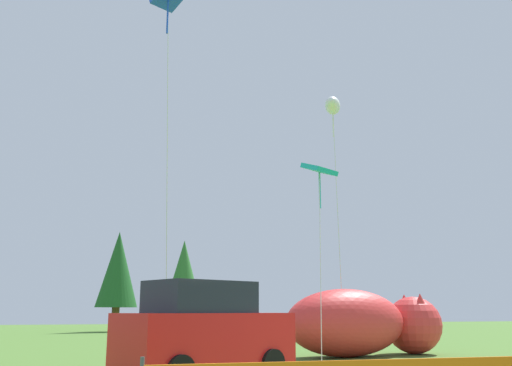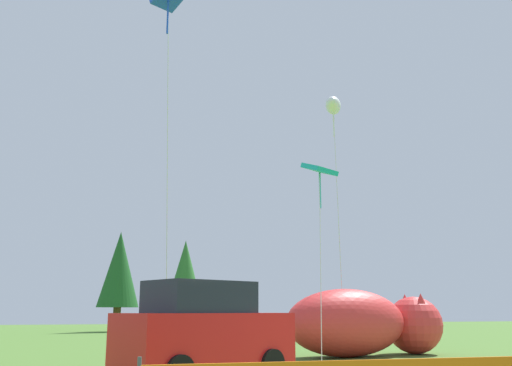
{
  "view_description": "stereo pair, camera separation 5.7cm",
  "coord_description": "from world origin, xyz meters",
  "views": [
    {
      "loc": [
        -6.52,
        -10.59,
        1.54
      ],
      "look_at": [
        -1.33,
        4.8,
        5.19
      ],
      "focal_mm": 40.0,
      "sensor_mm": 36.0,
      "label": 1
    },
    {
      "loc": [
        -6.47,
        -10.61,
        1.54
      ],
      "look_at": [
        -1.33,
        4.8,
        5.19
      ],
      "focal_mm": 40.0,
      "sensor_mm": 36.0,
      "label": 2
    }
  ],
  "objects": [
    {
      "name": "parked_car",
      "position": [
        -3.29,
        2.65,
        1.08
      ],
      "size": [
        4.49,
        3.17,
        2.21
      ],
      "rotation": [
        0.0,
        0.0,
        0.41
      ],
      "color": "red",
      "rests_on": "ground"
    },
    {
      "name": "inflatable_cat",
      "position": [
        3.55,
        7.58,
        1.05
      ],
      "size": [
        6.52,
        3.02,
        2.28
      ],
      "rotation": [
        0.0,
        0.0,
        0.16
      ],
      "color": "red",
      "rests_on": "ground"
    },
    {
      "name": "kite_blue_box",
      "position": [
        -3.8,
        6.59,
        11.41
      ],
      "size": [
        1.21,
        1.43,
        11.96
      ],
      "color": "silver",
      "rests_on": "ground"
    },
    {
      "name": "kite_white_ghost",
      "position": [
        3.35,
        8.99,
        9.57
      ],
      "size": [
        1.58,
        2.63,
        10.09
      ],
      "color": "silver",
      "rests_on": "ground"
    },
    {
      "name": "kite_teal_diamond",
      "position": [
        1.27,
        5.99,
        5.99
      ],
      "size": [
        1.57,
        2.54,
        6.35
      ],
      "color": "silver",
      "rests_on": "ground"
    },
    {
      "name": "horizon_tree_east",
      "position": [
        -2.5,
        34.36,
        4.61
      ],
      "size": [
        3.15,
        3.15,
        7.52
      ],
      "color": "brown",
      "rests_on": "ground"
    },
    {
      "name": "horizon_tree_mid",
      "position": [
        2.59,
        34.28,
        4.31
      ],
      "size": [
        2.94,
        2.94,
        7.02
      ],
      "color": "brown",
      "rests_on": "ground"
    }
  ]
}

